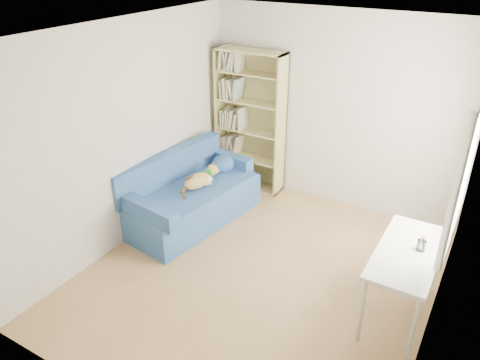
# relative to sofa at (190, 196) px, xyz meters

# --- Properties ---
(ground) EXTENTS (4.00, 4.00, 0.00)m
(ground) POSITION_rel_sofa_xyz_m (1.34, -0.58, -0.34)
(ground) COLOR #9E7547
(ground) RESTS_ON ground
(room_shell) EXTENTS (3.54, 4.04, 2.62)m
(room_shell) POSITION_rel_sofa_xyz_m (1.44, -0.55, 1.30)
(room_shell) COLOR silver
(room_shell) RESTS_ON ground
(sofa) EXTENTS (1.11, 1.93, 0.90)m
(sofa) POSITION_rel_sofa_xyz_m (0.00, 0.00, 0.00)
(sofa) COLOR navy
(sofa) RESTS_ON ground
(bookshelf) EXTENTS (1.01, 0.31, 2.01)m
(bookshelf) POSITION_rel_sofa_xyz_m (0.18, 1.25, 0.59)
(bookshelf) COLOR tan
(bookshelf) RESTS_ON ground
(desk) EXTENTS (0.54, 1.19, 0.75)m
(desk) POSITION_rel_sofa_xyz_m (2.80, -0.42, 0.34)
(desk) COLOR silver
(desk) RESTS_ON ground
(pen_cup) EXTENTS (0.09, 0.09, 0.17)m
(pen_cup) POSITION_rel_sofa_xyz_m (2.89, -0.34, 0.47)
(pen_cup) COLOR white
(pen_cup) RESTS_ON desk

